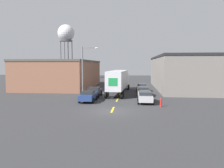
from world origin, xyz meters
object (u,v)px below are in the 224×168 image
at_px(street_lamp, 84,67).
at_px(water_tower, 66,34).
at_px(parked_car_left_far, 94,92).
at_px(parked_car_right_mid, 143,91).
at_px(parked_car_right_near, 145,97).
at_px(fire_hydrant, 161,103).
at_px(parked_car_right_far, 142,87).
at_px(semi_truck, 119,80).
at_px(parked_car_left_near, 88,96).

bearing_deg(street_lamp, water_tower, 110.92).
xyz_separation_m(parked_car_left_far, parked_car_right_mid, (7.57, 1.51, 0.00)).
relative_size(parked_car_right_near, fire_hydrant, 4.32).
xyz_separation_m(parked_car_right_far, parked_car_right_near, (0.00, -12.31, 0.00)).
distance_m(parked_car_left_far, fire_hydrant, 11.81).
bearing_deg(parked_car_right_far, semi_truck, -143.96).
height_order(parked_car_right_near, street_lamp, street_lamp).
bearing_deg(street_lamp, parked_car_right_mid, 5.83).
bearing_deg(semi_truck, fire_hydrant, -61.34).
xyz_separation_m(semi_truck, water_tower, (-21.37, 38.26, 13.49)).
xyz_separation_m(parked_car_left_near, water_tower, (-17.84, 47.48, 15.06)).
bearing_deg(parked_car_left_near, street_lamp, 107.87).
relative_size(parked_car_right_near, water_tower, 0.23).
relative_size(parked_car_right_near, street_lamp, 0.56).
xyz_separation_m(semi_truck, fire_hydrant, (5.75, -11.98, -1.86)).
height_order(parked_car_right_near, fire_hydrant, parked_car_right_near).
bearing_deg(parked_car_left_far, parked_car_right_far, 45.15).
relative_size(parked_car_right_far, fire_hydrant, 4.32).
distance_m(parked_car_right_far, parked_car_right_mid, 6.10).
height_order(parked_car_left_far, parked_car_right_far, same).
relative_size(semi_truck, parked_car_right_near, 3.45).
xyz_separation_m(parked_car_left_near, parked_car_left_far, (0.00, 4.55, 0.00)).
relative_size(parked_car_right_far, street_lamp, 0.56).
height_order(parked_car_right_far, fire_hydrant, parked_car_right_far).
distance_m(parked_car_right_near, parked_car_right_mid, 6.21).
bearing_deg(parked_car_right_near, parked_car_left_far, 148.17).
bearing_deg(parked_car_left_far, semi_truck, 52.92).
height_order(parked_car_right_far, street_lamp, street_lamp).
xyz_separation_m(street_lamp, fire_hydrant, (10.93, -7.88, -4.02)).
bearing_deg(street_lamp, fire_hydrant, -35.79).
bearing_deg(parked_car_right_mid, semi_truck, 141.97).
relative_size(parked_car_left_near, street_lamp, 0.56).
bearing_deg(parked_car_right_far, parked_car_left_far, -134.85).
distance_m(parked_car_left_near, fire_hydrant, 9.68).
relative_size(parked_car_right_mid, water_tower, 0.23).
relative_size(semi_truck, parked_car_left_far, 3.45).
xyz_separation_m(parked_car_right_far, fire_hydrant, (1.71, -14.92, -0.29)).
bearing_deg(parked_car_left_near, water_tower, 110.60).
bearing_deg(semi_truck, parked_car_right_mid, -35.01).
relative_size(parked_car_left_far, water_tower, 0.23).
bearing_deg(parked_car_right_near, semi_truck, 113.33).
height_order(water_tower, fire_hydrant, water_tower).
bearing_deg(parked_car_left_near, parked_car_right_far, 58.09).
relative_size(water_tower, fire_hydrant, 18.92).
bearing_deg(fire_hydrant, parked_car_left_far, 141.76).
height_order(parked_car_right_far, water_tower, water_tower).
bearing_deg(parked_car_left_near, fire_hydrant, -16.58).
height_order(parked_car_right_mid, fire_hydrant, parked_car_right_mid).
height_order(parked_car_right_mid, water_tower, water_tower).
relative_size(semi_truck, parked_car_right_mid, 3.45).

